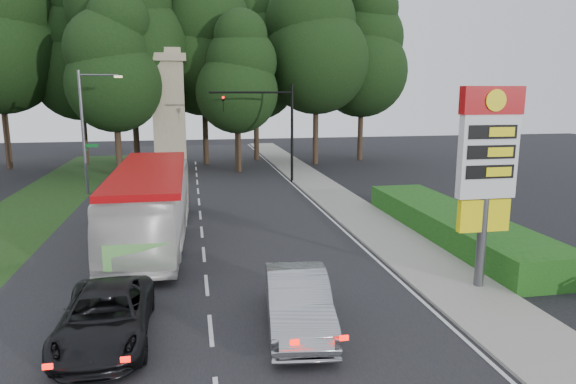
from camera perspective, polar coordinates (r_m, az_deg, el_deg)
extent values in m
plane|color=black|center=(14.80, -8.51, -15.85)|extent=(120.00, 120.00, 0.00)
cube|color=black|center=(26.07, -9.61, -3.86)|extent=(14.00, 80.00, 0.02)
cube|color=gray|center=(27.52, 8.39, -2.91)|extent=(3.00, 80.00, 0.12)
cube|color=#193814|center=(33.19, -26.48, -1.65)|extent=(5.00, 50.00, 0.02)
cube|color=#154B14|center=(25.04, 17.94, -3.48)|extent=(3.00, 14.00, 1.20)
cylinder|color=#59595E|center=(18.66, 20.68, -5.41)|extent=(0.32, 0.32, 3.20)
cube|color=yellow|center=(18.41, 20.89, -2.43)|extent=(1.80, 0.25, 1.10)
cube|color=silver|center=(18.08, 21.33, 3.75)|extent=(2.00, 0.35, 2.80)
cube|color=#AC090C|center=(17.96, 21.74, 9.45)|extent=(2.10, 0.40, 0.90)
cylinder|color=yellow|center=(17.77, 22.12, 9.42)|extent=(0.70, 0.05, 0.70)
cube|color=black|center=(17.84, 21.83, 6.22)|extent=(1.70, 0.04, 0.45)
cube|color=black|center=(17.90, 21.68, 4.15)|extent=(1.70, 0.04, 0.45)
cube|color=black|center=(17.98, 21.53, 2.09)|extent=(1.70, 0.04, 0.45)
cylinder|color=black|center=(38.05, 0.45, 6.49)|extent=(0.20, 0.20, 7.20)
cylinder|color=black|center=(37.45, -4.13, 10.98)|extent=(6.00, 0.14, 0.14)
imported|color=black|center=(37.28, -7.23, 10.54)|extent=(0.18, 0.22, 1.10)
sphere|color=#FF0C05|center=(37.13, -7.22, 10.38)|extent=(0.18, 0.18, 0.18)
cylinder|color=#59595E|center=(35.96, -21.80, 6.07)|extent=(0.20, 0.20, 8.00)
cylinder|color=#59595E|center=(35.66, -20.31, 12.10)|extent=(2.40, 0.12, 0.12)
cube|color=#FFE599|center=(35.49, -18.34, 12.07)|extent=(0.50, 0.22, 0.14)
cube|color=#0C591E|center=(35.94, -21.01, 4.84)|extent=(0.85, 0.04, 0.22)
cube|color=#0C591E|center=(36.50, -21.55, 4.41)|extent=(0.04, 0.85, 0.22)
cube|color=gray|center=(43.29, -13.03, 7.97)|extent=(2.50, 2.50, 9.00)
cube|color=gray|center=(43.31, -13.31, 14.31)|extent=(3.00, 3.00, 0.60)
cube|color=gray|center=(43.34, -13.34, 14.97)|extent=(2.20, 2.20, 0.50)
cylinder|color=#2D2116|center=(50.80, -28.80, 5.78)|extent=(0.50, 0.50, 6.30)
cylinder|color=#2D2116|center=(51.27, -21.66, 5.90)|extent=(0.50, 0.50, 5.40)
sphere|color=black|center=(51.14, -22.12, 12.10)|extent=(8.40, 8.40, 8.40)
sphere|color=black|center=(51.32, -22.37, 15.44)|extent=(7.20, 7.20, 7.20)
sphere|color=black|center=(51.61, -22.59, 18.25)|extent=(5.40, 5.40, 5.40)
cylinder|color=#2D2116|center=(46.56, -16.54, 6.44)|extent=(0.50, 0.50, 6.48)
sphere|color=black|center=(46.54, -17.00, 14.63)|extent=(10.08, 10.08, 10.08)
sphere|color=black|center=(46.93, -17.27, 19.01)|extent=(8.64, 8.64, 8.64)
cylinder|color=#2D2116|center=(48.36, -9.16, 6.59)|extent=(0.50, 0.50, 5.94)
sphere|color=black|center=(48.28, -9.39, 13.83)|extent=(9.24, 9.24, 9.24)
sphere|color=black|center=(48.55, -9.52, 17.73)|extent=(7.92, 7.92, 7.92)
cylinder|color=#2D2116|center=(50.76, -3.53, 6.52)|extent=(0.50, 0.50, 5.22)
sphere|color=black|center=(50.62, -3.61, 12.58)|extent=(8.12, 8.12, 8.12)
sphere|color=black|center=(50.77, -3.65, 15.85)|extent=(6.96, 6.96, 6.96)
sphere|color=black|center=(51.04, -3.68, 18.61)|extent=(5.22, 5.22, 5.22)
cylinder|color=#2D2116|center=(47.71, 3.09, 6.77)|extent=(0.50, 0.50, 6.12)
sphere|color=black|center=(47.65, 3.17, 14.33)|extent=(9.52, 9.52, 9.52)
sphere|color=black|center=(47.96, 3.21, 18.39)|extent=(8.16, 8.16, 8.16)
cylinder|color=#2D2116|center=(51.05, 8.04, 6.66)|extent=(0.50, 0.50, 5.58)
sphere|color=black|center=(50.93, 8.22, 13.10)|extent=(8.68, 8.68, 8.68)
sphere|color=black|center=(51.14, 8.32, 16.57)|extent=(7.44, 7.44, 7.44)
sphere|color=black|center=(51.46, 8.40, 19.49)|extent=(5.58, 5.58, 5.58)
cylinder|color=#2D2116|center=(42.80, -18.32, 4.75)|extent=(0.50, 0.50, 4.68)
sphere|color=black|center=(42.58, -18.72, 11.19)|extent=(7.28, 7.28, 7.28)
sphere|color=black|center=(42.68, -18.95, 14.68)|extent=(6.24, 6.24, 6.24)
sphere|color=black|center=(42.90, -19.14, 17.62)|extent=(4.68, 4.68, 4.68)
cylinder|color=#2D2116|center=(43.11, -5.57, 5.06)|extent=(0.50, 0.50, 4.32)
sphere|color=black|center=(42.87, -5.68, 10.97)|extent=(6.72, 6.72, 6.72)
sphere|color=black|center=(42.94, -5.74, 14.18)|extent=(5.76, 5.76, 5.76)
sphere|color=black|center=(43.09, -5.80, 16.89)|extent=(4.32, 4.32, 4.32)
imported|color=white|center=(23.66, -14.94, -1.45)|extent=(3.26, 12.16, 3.36)
imported|color=#94969B|center=(14.91, 1.10, -12.06)|extent=(2.25, 5.09, 1.63)
imported|color=black|center=(15.09, -19.62, -12.90)|extent=(2.40, 5.10, 1.41)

